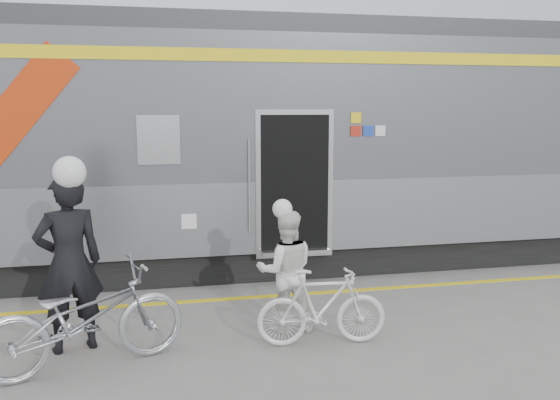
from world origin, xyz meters
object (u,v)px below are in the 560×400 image
object	(u,v)px
bicycle_left	(85,318)
bicycle_right	(322,307)
man	(69,263)
woman	(286,271)

from	to	relation	value
bicycle_left	bicycle_right	world-z (taller)	bicycle_left
man	bicycle_left	size ratio (longest dim) A/B	0.95
bicycle_left	man	bearing A→B (deg)	1.83
bicycle_left	woman	size ratio (longest dim) A/B	1.41
man	bicycle_left	world-z (taller)	man
man	bicycle_left	xyz separation A→B (m)	(0.20, -0.55, -0.45)
man	bicycle_right	xyz separation A→B (m)	(2.79, -0.46, -0.55)
woman	bicycle_left	bearing A→B (deg)	20.62
woman	bicycle_right	bearing A→B (deg)	123.68
bicycle_left	bicycle_right	distance (m)	2.59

